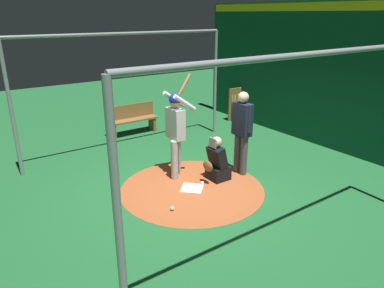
{
  "coord_description": "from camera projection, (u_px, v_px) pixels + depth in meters",
  "views": [
    {
      "loc": [
        3.67,
        5.24,
        3.29
      ],
      "look_at": [
        0.0,
        0.0,
        0.95
      ],
      "focal_mm": 33.53,
      "sensor_mm": 36.0,
      "label": 1
    }
  ],
  "objects": [
    {
      "name": "cage_frame",
      "position": [
        192.0,
        88.0,
        6.45
      ],
      "size": [
        5.35,
        5.32,
        2.89
      ],
      "color": "gray",
      "rests_on": "ground"
    },
    {
      "name": "bat_rack",
      "position": [
        237.0,
        105.0,
        11.63
      ],
      "size": [
        0.7,
        0.17,
        1.05
      ],
      "color": "olive",
      "rests_on": "ground"
    },
    {
      "name": "baseball_1",
      "position": [
        202.0,
        183.0,
        7.29
      ],
      "size": [
        0.07,
        0.07,
        0.07
      ],
      "primitive_type": "sphere",
      "color": "white",
      "rests_on": "dirt_circle"
    },
    {
      "name": "baseball_0",
      "position": [
        172.0,
        208.0,
        6.34
      ],
      "size": [
        0.07,
        0.07,
        0.07
      ],
      "primitive_type": "sphere",
      "color": "white",
      "rests_on": "dirt_circle"
    },
    {
      "name": "dirt_circle",
      "position": [
        192.0,
        189.0,
        7.14
      ],
      "size": [
        2.86,
        2.86,
        0.01
      ],
      "primitive_type": "cylinder",
      "color": "#AD562D",
      "rests_on": "ground"
    },
    {
      "name": "umpire",
      "position": [
        242.0,
        128.0,
        7.52
      ],
      "size": [
        0.23,
        0.49,
        1.8
      ],
      "color": "#4C4C51",
      "rests_on": "ground"
    },
    {
      "name": "baseball_2",
      "position": [
        208.0,
        176.0,
        7.58
      ],
      "size": [
        0.07,
        0.07,
        0.07
      ],
      "primitive_type": "sphere",
      "color": "white",
      "rests_on": "dirt_circle"
    },
    {
      "name": "bench",
      "position": [
        132.0,
        119.0,
        10.27
      ],
      "size": [
        1.49,
        0.36,
        0.85
      ],
      "color": "olive",
      "rests_on": "ground"
    },
    {
      "name": "batter",
      "position": [
        176.0,
        127.0,
        7.37
      ],
      "size": [
        0.68,
        0.49,
        2.13
      ],
      "color": "#B3B3B7",
      "rests_on": "ground"
    },
    {
      "name": "home_plate",
      "position": [
        192.0,
        188.0,
        7.14
      ],
      "size": [
        0.59,
        0.59,
        0.01
      ],
      "primitive_type": "cube",
      "rotation": [
        0.0,
        0.0,
        0.79
      ],
      "color": "white",
      "rests_on": "dirt_circle"
    },
    {
      "name": "back_wall",
      "position": [
        334.0,
        77.0,
        8.84
      ],
      "size": [
        0.22,
        9.36,
        3.59
      ],
      "color": "#0F472D",
      "rests_on": "ground"
    },
    {
      "name": "catcher",
      "position": [
        217.0,
        163.0,
        7.42
      ],
      "size": [
        0.58,
        0.4,
        0.95
      ],
      "color": "black",
      "rests_on": "ground"
    },
    {
      "name": "ground_plane",
      "position": [
        192.0,
        189.0,
        7.14
      ],
      "size": [
        25.36,
        25.36,
        0.0
      ],
      "primitive_type": "plane",
      "color": "#216633"
    }
  ]
}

